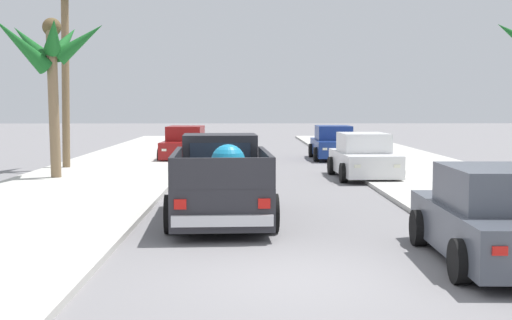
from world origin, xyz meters
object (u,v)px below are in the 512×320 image
object	(u,v)px
car_left_near	(364,157)
car_left_mid	(495,218)
car_right_mid	(185,145)
pickup_truck	(221,183)
car_right_near	(333,144)
palm_tree_right_mid	(49,50)

from	to	relation	value
car_left_near	car_left_mid	size ratio (longest dim) A/B	1.00
car_left_near	car_right_mid	bearing A→B (deg)	131.67
pickup_truck	car_right_near	bearing A→B (deg)	74.32
pickup_truck	car_left_mid	distance (m)	6.18
pickup_truck	palm_tree_right_mid	bearing A→B (deg)	127.75
car_left_near	car_left_mid	distance (m)	12.45
car_left_near	palm_tree_right_mid	world-z (taller)	palm_tree_right_mid
pickup_truck	car_left_near	size ratio (longest dim) A/B	1.23
pickup_truck	car_right_mid	world-z (taller)	pickup_truck
car_right_near	pickup_truck	bearing A→B (deg)	-105.68
car_left_mid	palm_tree_right_mid	world-z (taller)	palm_tree_right_mid
car_left_near	car_right_near	xyz separation A→B (m)	(0.01, 8.05, 0.00)
car_right_near	palm_tree_right_mid	bearing A→B (deg)	-139.62
car_left_near	car_right_mid	world-z (taller)	same
pickup_truck	car_left_mid	bearing A→B (deg)	-43.43
pickup_truck	palm_tree_right_mid	distance (m)	10.05
car_left_near	palm_tree_right_mid	size ratio (longest dim) A/B	0.81
car_right_near	car_left_mid	size ratio (longest dim) A/B	0.99
car_right_mid	palm_tree_right_mid	size ratio (longest dim) A/B	0.81
car_left_mid	palm_tree_right_mid	bearing A→B (deg)	131.24
pickup_truck	car_left_near	bearing A→B (deg)	60.97
palm_tree_right_mid	car_right_mid	bearing A→B (deg)	66.28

